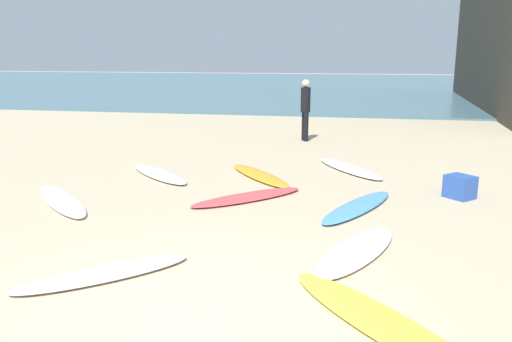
{
  "coord_description": "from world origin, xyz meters",
  "views": [
    {
      "loc": [
        1.56,
        -4.42,
        2.54
      ],
      "look_at": [
        -0.35,
        5.18,
        0.3
      ],
      "focal_mm": 36.58,
      "sensor_mm": 36.0,
      "label": 1
    }
  ],
  "objects": [
    {
      "name": "surfboard_8",
      "position": [
        1.4,
        6.95,
        0.04
      ],
      "size": [
        1.76,
        2.26,
        0.08
      ],
      "primitive_type": "ellipsoid",
      "rotation": [
        0.0,
        0.0,
        0.58
      ],
      "color": "white",
      "rests_on": "ground_plane"
    },
    {
      "name": "surfboard_6",
      "position": [
        -3.41,
        3.4,
        0.04
      ],
      "size": [
        2.05,
        2.06,
        0.08
      ],
      "primitive_type": "ellipsoid",
      "rotation": [
        0.0,
        0.0,
        3.92
      ],
      "color": "white",
      "rests_on": "ground_plane"
    },
    {
      "name": "surfboard_2",
      "position": [
        1.6,
        4.03,
        0.04
      ],
      "size": [
        1.41,
        2.3,
        0.08
      ],
      "primitive_type": "ellipsoid",
      "rotation": [
        0.0,
        0.0,
        -0.43
      ],
      "color": "#529EE3",
      "rests_on": "ground_plane"
    },
    {
      "name": "beachgoer_mid",
      "position": [
        0.02,
        10.67,
        0.99
      ],
      "size": [
        0.37,
        0.37,
        1.77
      ],
      "rotation": [
        0.0,
        0.0,
        1.97
      ],
      "color": "black",
      "rests_on": "ground_plane"
    },
    {
      "name": "surfboard_4",
      "position": [
        -2.51,
        5.63,
        0.04
      ],
      "size": [
        2.01,
        1.95,
        0.09
      ],
      "primitive_type": "ellipsoid",
      "rotation": [
        0.0,
        0.0,
        3.95
      ],
      "color": "silver",
      "rests_on": "ground_plane"
    },
    {
      "name": "surfboard_0",
      "position": [
        -1.26,
        0.73,
        0.04
      ],
      "size": [
        1.86,
        1.74,
        0.08
      ],
      "primitive_type": "ellipsoid",
      "rotation": [
        0.0,
        0.0,
        2.3
      ],
      "color": "silver",
      "rests_on": "ground_plane"
    },
    {
      "name": "surfboard_1",
      "position": [
        -0.41,
        5.91,
        0.04
      ],
      "size": [
        1.81,
        2.14,
        0.08
      ],
      "primitive_type": "ellipsoid",
      "rotation": [
        0.0,
        0.0,
        0.66
      ],
      "color": "gold",
      "rests_on": "ground_plane"
    },
    {
      "name": "surfboard_3",
      "position": [
        1.85,
        0.24,
        0.03
      ],
      "size": [
        2.14,
        2.27,
        0.06
      ],
      "primitive_type": "ellipsoid",
      "rotation": [
        0.0,
        0.0,
        0.74
      ],
      "color": "yellow",
      "rests_on": "ground_plane"
    },
    {
      "name": "ground_plane",
      "position": [
        0.0,
        0.0,
        0.0
      ],
      "size": [
        120.0,
        120.0,
        0.0
      ],
      "primitive_type": "plane",
      "color": "#C6B28E"
    },
    {
      "name": "surfboard_5",
      "position": [
        -0.31,
        4.25,
        0.04
      ],
      "size": [
        1.96,
        1.94,
        0.08
      ],
      "primitive_type": "ellipsoid",
      "rotation": [
        0.0,
        0.0,
        2.35
      ],
      "color": "#DE4B51",
      "rests_on": "ground_plane"
    },
    {
      "name": "surfboard_7",
      "position": [
        1.6,
        2.05,
        0.03
      ],
      "size": [
        1.36,
        2.2,
        0.07
      ],
      "primitive_type": "ellipsoid",
      "rotation": [
        0.0,
        0.0,
        2.76
      ],
      "color": "#F2E6CD",
      "rests_on": "ground_plane"
    },
    {
      "name": "ocean_water",
      "position": [
        0.0,
        36.44,
        0.04
      ],
      "size": [
        120.0,
        40.0,
        0.08
      ],
      "primitive_type": "cube",
      "color": "slate",
      "rests_on": "ground_plane"
    },
    {
      "name": "beach_cooler",
      "position": [
        3.37,
        5.06,
        0.2
      ],
      "size": [
        0.6,
        0.6,
        0.41
      ],
      "primitive_type": "cube",
      "rotation": [
        0.0,
        0.0,
        5.48
      ],
      "color": "#2D56B2",
      "rests_on": "ground_plane"
    }
  ]
}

